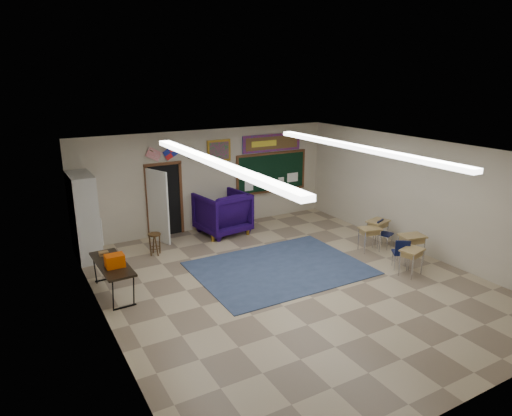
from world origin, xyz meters
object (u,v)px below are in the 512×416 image
folding_table (113,277)px  wooden_stool (155,244)px  student_desk_front_left (369,238)px  student_desk_front_right (377,231)px  wingback_armchair (222,213)px

folding_table → wooden_stool: folding_table is taller
student_desk_front_left → student_desk_front_right: 0.56m
wingback_armchair → student_desk_front_left: size_ratio=2.10×
student_desk_front_left → folding_table: bearing=-176.4°
student_desk_front_left → wingback_armchair: bearing=141.7°
student_desk_front_right → wingback_armchair: bearing=122.9°
wingback_armchair → wooden_stool: 2.40m
wingback_armchair → student_desk_front_right: bearing=129.1°
student_desk_front_right → folding_table: 7.03m
student_desk_front_left → folding_table: 6.55m
wingback_armchair → wooden_stool: (-2.28, -0.69, -0.32)m
folding_table → wingback_armchair: bearing=30.3°
student_desk_front_left → wooden_stool: size_ratio=1.12×
wingback_armchair → student_desk_front_left: wingback_armchair is taller
wingback_armchair → folding_table: (-3.73, -2.38, -0.23)m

